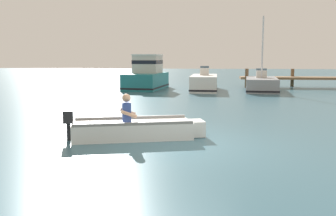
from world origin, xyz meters
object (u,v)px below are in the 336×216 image
Objects in this scene: rowboat_with_person at (135,129)px; moored_boat_grey at (261,84)px; moored_boat_white at (204,83)px; moored_boat_teal at (147,76)px.

rowboat_with_person is 0.78× the size of moored_boat_grey.
moored_boat_white reaches higher than rowboat_with_person.
moored_boat_white is 3.62m from moored_boat_grey.
moored_boat_grey reaches higher than rowboat_with_person.
moored_boat_teal reaches higher than moored_boat_white.
moored_boat_teal is at bearing 98.41° from rowboat_with_person.
moored_boat_teal is 1.04× the size of moored_boat_white.
moored_boat_grey is at bearing 70.45° from rowboat_with_person.
moored_boat_teal is (-2.27, 15.34, 0.61)m from rowboat_with_person.
moored_boat_white is at bearing -10.59° from moored_boat_teal.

